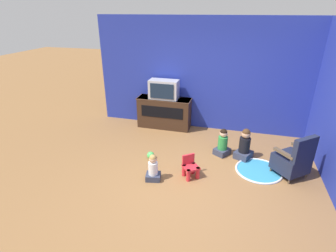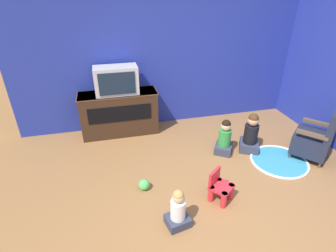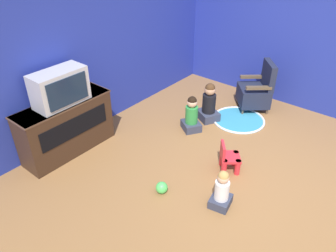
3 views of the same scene
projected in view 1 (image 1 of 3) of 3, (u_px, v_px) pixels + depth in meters
The scene contains 11 objects.
ground_plane at pixel (195, 184), 4.68m from camera, with size 30.00×30.00×0.00m, color olive.
wall_back at pixel (202, 75), 6.43m from camera, with size 5.34×0.12×2.74m.
tv_cabinet at pixel (164, 112), 6.78m from camera, with size 1.37×0.45×0.79m.
television at pixel (164, 89), 6.50m from camera, with size 0.72×0.36×0.47m.
black_armchair at pixel (293, 160), 4.77m from camera, with size 0.73×0.72×0.87m.
yellow_kid_chair at pixel (190, 168), 4.82m from camera, with size 0.37×0.36×0.42m.
play_mat at pixel (259, 170), 5.04m from camera, with size 0.89×0.89×0.04m.
child_watching_left at pixel (153, 169), 4.71m from camera, with size 0.30×0.28×0.51m.
child_watching_center at pixel (244, 146), 5.38m from camera, with size 0.42×0.44×0.67m.
child_watching_right at pixel (223, 143), 5.53m from camera, with size 0.39×0.40×0.59m.
toy_ball at pixel (151, 155), 5.44m from camera, with size 0.15×0.15×0.15m.
Camera 1 is at (0.55, -3.84, 2.86)m, focal length 28.00 mm.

